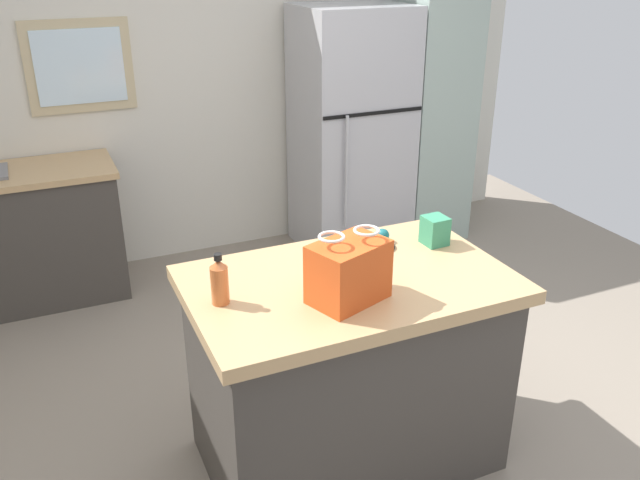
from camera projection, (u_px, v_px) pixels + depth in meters
name	position (u px, v px, depth m)	size (l,w,h in m)	color
ground	(371.00, 427.00, 3.32)	(5.99, 5.99, 0.00)	gray
back_wall	(215.00, 73.00, 4.82)	(4.99, 0.13, 2.68)	silver
kitchen_island	(348.00, 371.00, 2.95)	(1.34, 0.85, 0.94)	#423D38
refrigerator	(351.00, 132.00, 4.98)	(0.78, 0.71, 1.82)	#B7B7BC
tall_cabinet	(428.00, 107.00, 5.18)	(0.51, 0.64, 2.08)	#9EB2A8
sink_counter	(18.00, 236.00, 4.33)	(1.29, 0.60, 1.08)	#423D38
shopping_bag	(348.00, 271.00, 2.54)	(0.34, 0.28, 0.29)	#DB511E
small_box	(435.00, 230.00, 3.05)	(0.10, 0.11, 0.13)	#388E66
bottle	(220.00, 282.00, 2.53)	(0.07, 0.07, 0.21)	#C66633
ear_defenders	(379.00, 243.00, 3.03)	(0.21, 0.21, 0.06)	black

